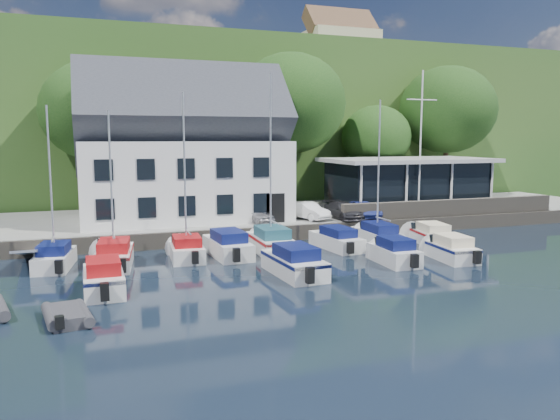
{
  "coord_description": "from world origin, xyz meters",
  "views": [
    {
      "loc": [
        -13.38,
        -22.21,
        6.76
      ],
      "look_at": [
        -2.4,
        9.0,
        2.35
      ],
      "focal_mm": 35.0,
      "sensor_mm": 36.0,
      "label": 1
    }
  ],
  "objects_px": {
    "boat_r1_6": "(378,177)",
    "dinghy_1": "(67,313)",
    "boat_r1_4": "(271,173)",
    "club_pavilion": "(407,183)",
    "car_blue": "(362,209)",
    "flagpole": "(421,143)",
    "boat_r1_3": "(228,243)",
    "boat_r2_0": "(103,275)",
    "boat_r1_5": "(336,238)",
    "boat_r1_0": "(51,189)",
    "boat_r1_7": "(431,233)",
    "boat_r2_4": "(450,247)",
    "car_silver": "(256,214)",
    "car_white": "(307,211)",
    "boat_r1_2": "(185,185)",
    "boat_r2_2": "(294,260)",
    "boat_r2_3": "(393,250)",
    "harbor_building": "(183,158)",
    "boat_r1_1": "(111,182)",
    "car_dgrey": "(343,210)"
  },
  "relations": [
    {
      "from": "boat_r1_2",
      "to": "boat_r1_5",
      "type": "bearing_deg",
      "value": 3.6
    },
    {
      "from": "harbor_building",
      "to": "boat_r1_6",
      "type": "bearing_deg",
      "value": -38.48
    },
    {
      "from": "boat_r1_0",
      "to": "boat_r2_3",
      "type": "height_order",
      "value": "boat_r1_0"
    },
    {
      "from": "club_pavilion",
      "to": "boat_r2_2",
      "type": "height_order",
      "value": "club_pavilion"
    },
    {
      "from": "boat_r1_7",
      "to": "dinghy_1",
      "type": "xyz_separation_m",
      "value": [
        -21.54,
        -8.35,
        -0.36
      ]
    },
    {
      "from": "boat_r1_4",
      "to": "club_pavilion",
      "type": "bearing_deg",
      "value": 30.55
    },
    {
      "from": "boat_r1_3",
      "to": "boat_r1_5",
      "type": "height_order",
      "value": "boat_r1_3"
    },
    {
      "from": "boat_r1_3",
      "to": "boat_r2_0",
      "type": "bearing_deg",
      "value": -145.3
    },
    {
      "from": "car_dgrey",
      "to": "boat_r1_3",
      "type": "distance_m",
      "value": 10.85
    },
    {
      "from": "car_white",
      "to": "boat_r1_2",
      "type": "height_order",
      "value": "boat_r1_2"
    },
    {
      "from": "car_white",
      "to": "boat_r1_3",
      "type": "relative_size",
      "value": 0.57
    },
    {
      "from": "flagpole",
      "to": "boat_r2_4",
      "type": "bearing_deg",
      "value": -114.27
    },
    {
      "from": "car_blue",
      "to": "boat_r2_2",
      "type": "xyz_separation_m",
      "value": [
        -9.26,
        -10.38,
        -0.86
      ]
    },
    {
      "from": "car_silver",
      "to": "boat_r2_0",
      "type": "height_order",
      "value": "car_silver"
    },
    {
      "from": "boat_r1_4",
      "to": "boat_r1_7",
      "type": "relative_size",
      "value": 1.67
    },
    {
      "from": "boat_r1_1",
      "to": "boat_r1_5",
      "type": "xyz_separation_m",
      "value": [
        13.06,
        0.38,
        -3.78
      ]
    },
    {
      "from": "club_pavilion",
      "to": "boat_r1_6",
      "type": "relative_size",
      "value": 1.52
    },
    {
      "from": "harbor_building",
      "to": "car_blue",
      "type": "xyz_separation_m",
      "value": [
        12.28,
        -3.71,
        -3.73
      ]
    },
    {
      "from": "boat_r1_6",
      "to": "dinghy_1",
      "type": "distance_m",
      "value": 20.72
    },
    {
      "from": "boat_r1_4",
      "to": "boat_r1_5",
      "type": "distance_m",
      "value": 5.79
    },
    {
      "from": "boat_r1_3",
      "to": "dinghy_1",
      "type": "xyz_separation_m",
      "value": [
        -8.34,
        -9.04,
        -0.44
      ]
    },
    {
      "from": "harbor_building",
      "to": "boat_r2_3",
      "type": "bearing_deg",
      "value": -56.35
    },
    {
      "from": "boat_r1_5",
      "to": "boat_r2_4",
      "type": "xyz_separation_m",
      "value": [
        4.7,
        -4.88,
        0.02
      ]
    },
    {
      "from": "boat_r2_0",
      "to": "boat_r2_2",
      "type": "relative_size",
      "value": 0.86
    },
    {
      "from": "boat_r2_2",
      "to": "car_blue",
      "type": "bearing_deg",
      "value": 44.8
    },
    {
      "from": "car_blue",
      "to": "flagpole",
      "type": "height_order",
      "value": "flagpole"
    },
    {
      "from": "car_blue",
      "to": "club_pavilion",
      "type": "bearing_deg",
      "value": 36.55
    },
    {
      "from": "boat_r1_0",
      "to": "boat_r1_7",
      "type": "distance_m",
      "value": 22.7
    },
    {
      "from": "boat_r1_2",
      "to": "boat_r2_4",
      "type": "relative_size",
      "value": 1.58
    },
    {
      "from": "car_white",
      "to": "boat_r1_1",
      "type": "relative_size",
      "value": 0.41
    },
    {
      "from": "boat_r1_5",
      "to": "car_white",
      "type": "bearing_deg",
      "value": 80.73
    },
    {
      "from": "boat_r1_0",
      "to": "boat_r1_3",
      "type": "relative_size",
      "value": 1.28
    },
    {
      "from": "boat_r1_5",
      "to": "club_pavilion",
      "type": "bearing_deg",
      "value": 34.0
    },
    {
      "from": "boat_r2_4",
      "to": "dinghy_1",
      "type": "distance_m",
      "value": 20.22
    },
    {
      "from": "boat_r1_0",
      "to": "boat_r1_7",
      "type": "xyz_separation_m",
      "value": [
        22.42,
        -0.79,
        -3.48
      ]
    },
    {
      "from": "car_white",
      "to": "boat_r2_4",
      "type": "bearing_deg",
      "value": -87.55
    },
    {
      "from": "boat_r1_5",
      "to": "car_blue",
      "type": "bearing_deg",
      "value": 43.61
    },
    {
      "from": "car_silver",
      "to": "car_white",
      "type": "xyz_separation_m",
      "value": [
        3.89,
        0.17,
        0.06
      ]
    },
    {
      "from": "car_silver",
      "to": "boat_r1_7",
      "type": "xyz_separation_m",
      "value": [
        9.92,
        -5.99,
        -0.87
      ]
    },
    {
      "from": "boat_r1_3",
      "to": "boat_r1_4",
      "type": "xyz_separation_m",
      "value": [
        2.65,
        0.12,
        3.97
      ]
    },
    {
      "from": "boat_r1_6",
      "to": "boat_r1_7",
      "type": "distance_m",
      "value": 5.07
    },
    {
      "from": "dinghy_1",
      "to": "boat_r2_4",
      "type": "bearing_deg",
      "value": 2.72
    },
    {
      "from": "boat_r1_2",
      "to": "boat_r1_7",
      "type": "bearing_deg",
      "value": 1.71
    },
    {
      "from": "boat_r2_3",
      "to": "boat_r2_2",
      "type": "bearing_deg",
      "value": -172.34
    },
    {
      "from": "car_white",
      "to": "harbor_building",
      "type": "bearing_deg",
      "value": 138.51
    },
    {
      "from": "boat_r1_6",
      "to": "boat_r2_2",
      "type": "relative_size",
      "value": 1.37
    },
    {
      "from": "boat_r2_2",
      "to": "boat_r2_4",
      "type": "relative_size",
      "value": 1.2
    },
    {
      "from": "car_dgrey",
      "to": "boat_r2_3",
      "type": "height_order",
      "value": "car_dgrey"
    },
    {
      "from": "car_silver",
      "to": "boat_r1_4",
      "type": "distance_m",
      "value": 6.12
    },
    {
      "from": "harbor_building",
      "to": "boat_r1_7",
      "type": "height_order",
      "value": "harbor_building"
    }
  ]
}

